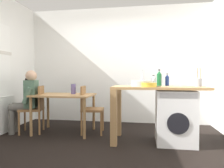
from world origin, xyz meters
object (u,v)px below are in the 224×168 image
at_px(dining_table, 64,99).
at_px(bottle_squat_brown, 159,78).
at_px(seated_person, 27,98).
at_px(utensil_crock, 199,82).
at_px(mixing_bowl, 149,85).
at_px(bottle_clear_small, 167,80).
at_px(vase, 73,89).
at_px(chair_opposite, 89,107).
at_px(washing_machine, 175,117).
at_px(bottle_tall_green, 153,81).
at_px(chair_person_seat, 36,106).

distance_m(dining_table, bottle_squat_brown, 1.82).
distance_m(seated_person, utensil_crock, 3.11).
bearing_deg(mixing_bowl, bottle_clear_small, 55.73).
height_order(mixing_bowl, vase, mixing_bowl).
relative_size(bottle_clear_small, vase, 1.09).
relative_size(bottle_clear_small, mixing_bowl, 0.90).
relative_size(chair_opposite, mixing_bowl, 3.78).
bearing_deg(bottle_squat_brown, bottle_clear_small, 19.61).
xyz_separation_m(bottle_squat_brown, vase, (-1.63, 0.18, -0.21)).
relative_size(seated_person, vase, 6.12).
xyz_separation_m(chair_opposite, washing_machine, (1.54, -0.35, -0.08)).
relative_size(seated_person, utensil_crock, 4.01).
bearing_deg(bottle_squat_brown, dining_table, 177.44).
bearing_deg(bottle_squat_brown, bottle_tall_green, 172.76).
height_order(dining_table, chair_opposite, chair_opposite).
bearing_deg(washing_machine, utensil_crock, 8.10).
bearing_deg(bottle_clear_small, bottle_squat_brown, -160.39).
height_order(dining_table, seated_person, seated_person).
relative_size(bottle_tall_green, bottle_squat_brown, 0.65).
distance_m(seated_person, bottle_tall_green, 2.41).
distance_m(bottle_squat_brown, mixing_bowl, 0.47).
height_order(washing_machine, utensil_crock, utensil_crock).
xyz_separation_m(bottle_tall_green, bottle_clear_small, (0.24, 0.04, 0.01)).
distance_m(dining_table, chair_person_seat, 0.57).
xyz_separation_m(washing_machine, mixing_bowl, (-0.43, -0.20, 0.53)).
bearing_deg(bottle_clear_small, dining_table, 179.12).
height_order(chair_person_seat, bottle_clear_small, bottle_clear_small).
bearing_deg(dining_table, bottle_clear_small, -0.88).
height_order(chair_opposite, washing_machine, chair_opposite).
bearing_deg(chair_opposite, bottle_squat_brown, 78.04).
bearing_deg(vase, bottle_tall_green, -6.23).
distance_m(chair_opposite, vase, 0.47).
relative_size(chair_person_seat, bottle_squat_brown, 3.16).
relative_size(chair_opposite, utensil_crock, 3.00).
relative_size(chair_person_seat, utensil_crock, 3.00).
bearing_deg(washing_machine, vase, 167.65).
bearing_deg(dining_table, bottle_squat_brown, -2.56).
relative_size(chair_person_seat, bottle_clear_small, 4.21).
xyz_separation_m(bottle_squat_brown, mixing_bowl, (-0.18, -0.43, -0.09)).
relative_size(dining_table, chair_opposite, 1.22).
bearing_deg(utensil_crock, chair_person_seat, 176.55).
bearing_deg(seated_person, vase, -91.39).
distance_m(dining_table, washing_machine, 2.05).
bearing_deg(chair_opposite, vase, -106.85).
bearing_deg(bottle_tall_green, seated_person, -178.63).
xyz_separation_m(chair_person_seat, mixing_bowl, (2.14, -0.43, 0.45)).
bearing_deg(vase, bottle_clear_small, -4.19).
bearing_deg(vase, chair_opposite, -10.19).
bearing_deg(chair_opposite, bottle_clear_small, 80.53).
height_order(bottle_squat_brown, vase, bottle_squat_brown).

